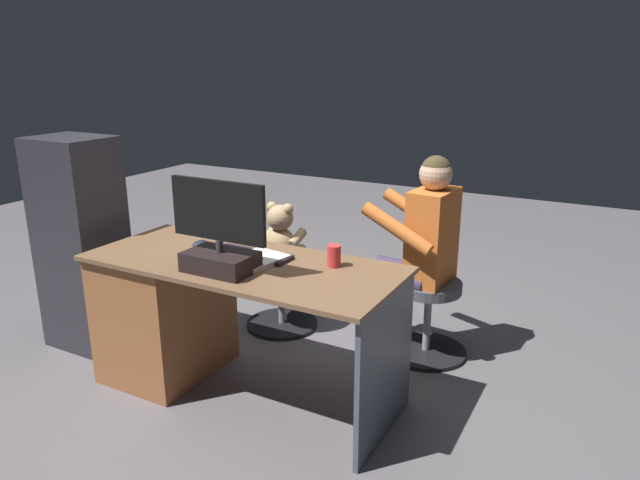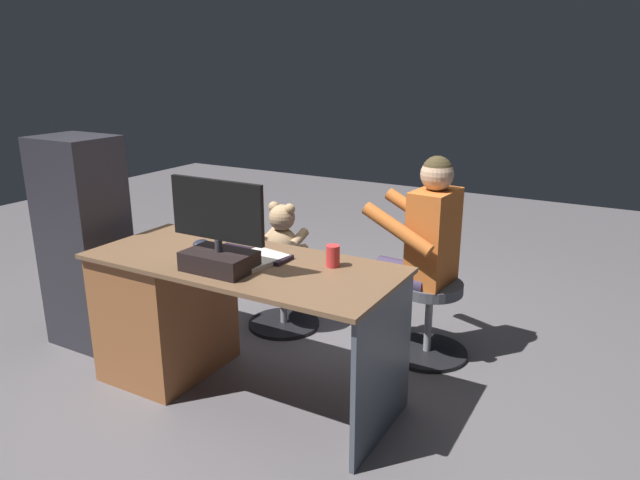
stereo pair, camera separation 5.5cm
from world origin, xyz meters
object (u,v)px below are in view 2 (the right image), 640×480
(office_chair_teddy, at_px, (283,287))
(person, at_px, (419,241))
(visitor_chair, at_px, (429,314))
(monitor, at_px, (219,242))
(cup, at_px, (333,256))
(desk, at_px, (180,308))
(keyboard, at_px, (251,254))
(tv_remote, at_px, (209,251))
(teddy_bear, at_px, (283,234))
(computer_mouse, at_px, (200,243))

(office_chair_teddy, relative_size, person, 0.39)
(visitor_chair, bearing_deg, monitor, 55.98)
(visitor_chair, bearing_deg, cup, 70.58)
(desk, xyz_separation_m, keyboard, (-0.42, -0.08, 0.35))
(tv_remote, height_order, person, person)
(desk, relative_size, person, 1.34)
(cup, bearing_deg, office_chair_teddy, -41.93)
(desk, relative_size, teddy_bear, 4.24)
(office_chair_teddy, height_order, person, person)
(keyboard, distance_m, computer_mouse, 0.32)
(tv_remote, bearing_deg, person, -134.20)
(office_chair_teddy, relative_size, teddy_bear, 1.24)
(office_chair_teddy, bearing_deg, desk, 78.50)
(desk, distance_m, keyboard, 0.56)
(desk, distance_m, monitor, 0.66)
(tv_remote, distance_m, person, 1.17)
(monitor, distance_m, office_chair_teddy, 1.14)
(office_chair_teddy, distance_m, teddy_bear, 0.35)
(keyboard, height_order, tv_remote, keyboard)
(keyboard, xyz_separation_m, computer_mouse, (0.32, 0.00, 0.01))
(keyboard, relative_size, person, 0.36)
(visitor_chair, distance_m, person, 0.44)
(keyboard, distance_m, cup, 0.44)
(monitor, relative_size, person, 0.43)
(visitor_chair, bearing_deg, teddy_bear, 4.48)
(cup, bearing_deg, tv_remote, 10.73)
(office_chair_teddy, bearing_deg, cup, 138.07)
(monitor, relative_size, computer_mouse, 5.26)
(monitor, bearing_deg, computer_mouse, -36.40)
(monitor, xyz_separation_m, visitor_chair, (-0.69, -1.02, -0.61))
(tv_remote, bearing_deg, cup, -168.62)
(monitor, distance_m, tv_remote, 0.31)
(teddy_bear, bearing_deg, tv_remote, 93.25)
(desk, xyz_separation_m, cup, (-0.86, -0.15, 0.39))
(visitor_chair, bearing_deg, person, 5.24)
(desk, xyz_separation_m, monitor, (-0.42, 0.16, 0.48))
(monitor, xyz_separation_m, computer_mouse, (0.32, -0.24, -0.12))
(teddy_bear, xyz_separation_m, person, (-0.87, -0.07, 0.07))
(desk, distance_m, office_chair_teddy, 0.80)
(cup, xyz_separation_m, tv_remote, (0.66, 0.12, -0.04))
(monitor, distance_m, teddy_bear, 1.01)
(person, bearing_deg, visitor_chair, -174.76)
(computer_mouse, height_order, cup, cup)
(tv_remote, xyz_separation_m, person, (-0.83, -0.83, -0.05))
(keyboard, xyz_separation_m, tv_remote, (0.22, 0.06, -0.00))
(keyboard, relative_size, visitor_chair, 0.88)
(desk, relative_size, tv_remote, 10.55)
(desk, distance_m, person, 1.37)
(cup, relative_size, teddy_bear, 0.28)
(desk, distance_m, computer_mouse, 0.38)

